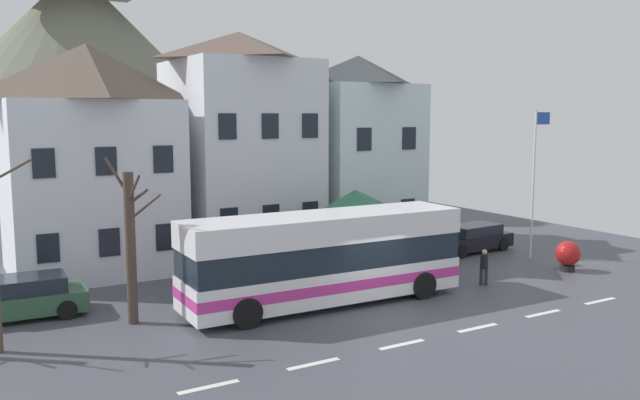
# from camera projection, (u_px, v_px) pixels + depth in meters

# --- Properties ---
(ground_plane) EXTENTS (40.00, 60.00, 0.07)m
(ground_plane) POSITION_uv_depth(u_px,v_px,m) (398.00, 318.00, 21.92)
(ground_plane) COLOR #474951
(townhouse_00) EXTENTS (6.73, 6.00, 9.65)m
(townhouse_00) POSITION_uv_depth(u_px,v_px,m) (90.00, 159.00, 27.86)
(townhouse_00) COLOR silver
(townhouse_00) RESTS_ON ground_plane
(townhouse_01) EXTENTS (6.00, 6.54, 10.59)m
(townhouse_01) POSITION_uv_depth(u_px,v_px,m) (240.00, 144.00, 31.57)
(townhouse_01) COLOR silver
(townhouse_01) RESTS_ON ground_plane
(townhouse_02) EXTENTS (5.37, 5.13, 9.71)m
(townhouse_02) POSITION_uv_depth(u_px,v_px,m) (358.00, 151.00, 34.19)
(townhouse_02) COLOR silver
(townhouse_02) RESTS_ON ground_plane
(hilltop_castle) EXTENTS (34.49, 34.49, 27.07)m
(hilltop_castle) POSITION_uv_depth(u_px,v_px,m) (80.00, 81.00, 49.72)
(hilltop_castle) COLOR #686B5A
(hilltop_castle) RESTS_ON ground_plane
(transit_bus) EXTENTS (10.37, 2.82, 3.24)m
(transit_bus) POSITION_uv_depth(u_px,v_px,m) (325.00, 259.00, 23.26)
(transit_bus) COLOR white
(transit_bus) RESTS_ON ground_plane
(bus_shelter) EXTENTS (3.60, 3.60, 3.54)m
(bus_shelter) POSITION_uv_depth(u_px,v_px,m) (355.00, 203.00, 28.09)
(bus_shelter) COLOR #473D33
(bus_shelter) RESTS_ON ground_plane
(parked_car_00) EXTENTS (4.61, 2.12, 1.33)m
(parked_car_00) POSITION_uv_depth(u_px,v_px,m) (471.00, 238.00, 32.40)
(parked_car_00) COLOR black
(parked_car_00) RESTS_ON ground_plane
(parked_car_01) EXTENTS (4.35, 2.13, 1.38)m
(parked_car_01) POSITION_uv_depth(u_px,v_px,m) (20.00, 298.00, 21.76)
(parked_car_01) COLOR #2F533A
(parked_car_01) RESTS_ON ground_plane
(parked_car_02) EXTENTS (4.16, 2.34, 1.36)m
(parked_car_02) POSITION_uv_depth(u_px,v_px,m) (378.00, 248.00, 29.93)
(parked_car_02) COLOR navy
(parked_car_02) RESTS_ON ground_plane
(pedestrian_00) EXTENTS (0.30, 0.30, 1.44)m
(pedestrian_00) POSITION_uv_depth(u_px,v_px,m) (484.00, 265.00, 25.97)
(pedestrian_00) COLOR #2D2D38
(pedestrian_00) RESTS_ON ground_plane
(pedestrian_01) EXTENTS (0.31, 0.28, 1.50)m
(pedestrian_01) POSITION_uv_depth(u_px,v_px,m) (436.00, 248.00, 29.08)
(pedestrian_01) COLOR #2D2D38
(pedestrian_01) RESTS_ON ground_plane
(pedestrian_02) EXTENTS (0.31, 0.34, 1.60)m
(pedestrian_02) POSITION_uv_depth(u_px,v_px,m) (383.00, 256.00, 27.42)
(pedestrian_02) COLOR #38332D
(pedestrian_02) RESTS_ON ground_plane
(public_bench) EXTENTS (1.72, 0.48, 0.87)m
(public_bench) POSITION_uv_depth(u_px,v_px,m) (350.00, 251.00, 30.25)
(public_bench) COLOR brown
(public_bench) RESTS_ON ground_plane
(flagpole) EXTENTS (0.95, 0.10, 6.90)m
(flagpole) POSITION_uv_depth(u_px,v_px,m) (535.00, 174.00, 30.32)
(flagpole) COLOR silver
(flagpole) RESTS_ON ground_plane
(harbour_buoy) EXTENTS (1.06, 1.06, 1.31)m
(harbour_buoy) POSITION_uv_depth(u_px,v_px,m) (568.00, 255.00, 28.30)
(harbour_buoy) COLOR black
(harbour_buoy) RESTS_ON ground_plane
(bare_tree_01) EXTENTS (1.61, 1.59, 5.40)m
(bare_tree_01) POSITION_uv_depth(u_px,v_px,m) (131.00, 245.00, 20.95)
(bare_tree_01) COLOR #47382D
(bare_tree_01) RESTS_ON ground_plane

